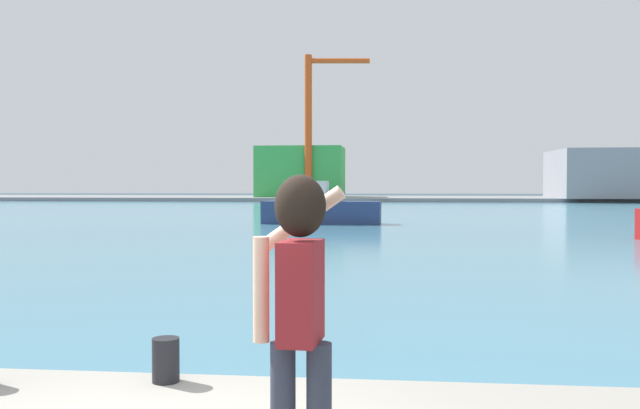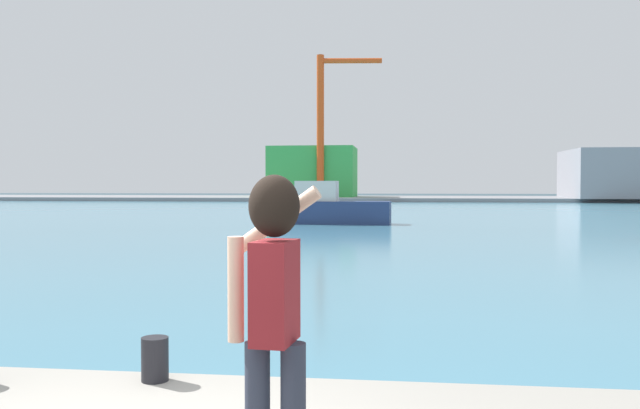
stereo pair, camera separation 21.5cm
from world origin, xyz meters
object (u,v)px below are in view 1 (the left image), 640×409
boat_moored (319,208)px  person_photographer (299,298)px  harbor_bollard (166,360)px  port_crane (314,115)px  warehouse_left (301,172)px  warehouse_right (620,174)px

boat_moored → person_photographer: bearing=-81.9°
harbor_bollard → port_crane: bearing=95.7°
boat_moored → warehouse_left: (-8.63, 57.03, 3.15)m
harbor_bollard → warehouse_left: warehouse_left is taller
warehouse_left → port_crane: bearing=-64.7°
person_photographer → warehouse_left: 92.41m
boat_moored → warehouse_right: 62.27m
boat_moored → warehouse_left: 57.77m
boat_moored → warehouse_right: size_ratio=0.41×
harbor_bollard → boat_moored: 32.72m
person_photographer → boat_moored: 34.73m
warehouse_left → port_crane: (2.37, -5.02, 7.61)m
boat_moored → harbor_bollard: bearing=-84.0°
boat_moored → port_crane: size_ratio=0.35×
harbor_bollard → port_crane: port_crane is taller
port_crane → warehouse_right: bearing=0.3°
harbor_bollard → port_crane: 85.78m
warehouse_left → warehouse_right: (42.40, -4.79, -0.43)m
person_photographer → warehouse_right: size_ratio=0.10×
harbor_bollard → warehouse_right: size_ratio=0.02×
harbor_bollard → warehouse_left: size_ratio=0.03×
port_crane → warehouse_left: bearing=115.3°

